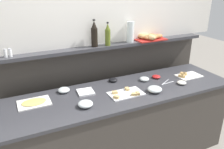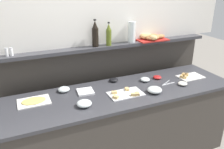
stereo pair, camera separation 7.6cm
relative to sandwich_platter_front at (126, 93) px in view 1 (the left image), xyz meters
The scene contains 21 objects.
ground_plane 1.15m from the sandwich_platter_front, 88.16° to the left, with size 12.00×12.00×0.00m, color gray.
buffet_counter 0.47m from the sandwich_platter_front, 75.59° to the left, with size 2.58×0.74×0.91m.
back_ledge_unit 0.68m from the sandwich_platter_front, 88.01° to the left, with size 2.83×0.22×1.32m.
sandwich_platter_front is the anchor object (origin of this frame).
sandwich_platter_side 0.94m from the sandwich_platter_front, ahead, with size 0.31×0.20×0.04m.
cold_cuts_platter 0.94m from the sandwich_platter_front, 166.58° to the left, with size 0.31×0.22×0.02m.
glass_bowl_large 0.32m from the sandwich_platter_front, 14.98° to the right, with size 0.16×0.16×0.06m.
glass_bowl_medium 0.48m from the sandwich_platter_front, behind, with size 0.15×0.15×0.06m.
glass_bowl_small 0.67m from the sandwich_platter_front, 150.21° to the left, with size 0.13×0.13×0.05m.
glass_bowl_extra 0.43m from the sandwich_platter_front, 30.46° to the left, with size 0.12×0.12×0.05m.
condiment_bowl_cream 0.59m from the sandwich_platter_front, 22.21° to the left, with size 0.10×0.10×0.04m, color red.
condiment_bowl_red 0.36m from the sandwich_platter_front, 86.21° to the left, with size 0.11×0.11×0.04m, color black.
condiment_bowl_dark 0.71m from the sandwich_platter_front, ahead, with size 0.11×0.11×0.04m, color silver.
serving_tongs 0.57m from the sandwich_platter_front, ahead, with size 0.19×0.10×0.01m.
napkin_stack 0.44m from the sandwich_platter_front, 149.76° to the left, with size 0.17×0.17×0.02m, color white.
olive_oil_bottle 0.75m from the sandwich_platter_front, 86.34° to the left, with size 0.06×0.06×0.28m.
wine_bottle_dark 0.78m from the sandwich_platter_front, 103.17° to the left, with size 0.08×0.08×0.32m.
salt_shaker 1.30m from the sandwich_platter_front, 152.89° to the left, with size 0.03×0.03×0.09m.
pepper_shaker 1.26m from the sandwich_platter_front, 151.93° to the left, with size 0.03×0.03×0.09m.
bread_basket 0.94m from the sandwich_platter_front, 41.15° to the left, with size 0.40×0.30×0.08m.
water_carafe 0.84m from the sandwich_platter_front, 57.73° to the left, with size 0.09×0.09×0.26m, color silver.
Camera 1 is at (-1.10, -2.01, 2.05)m, focal length 37.08 mm.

